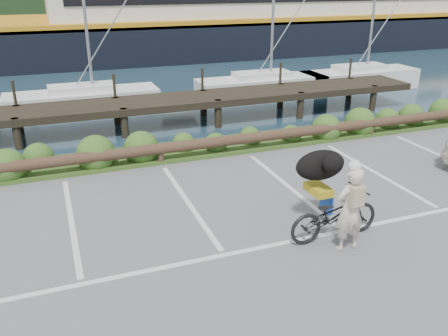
{
  "coord_description": "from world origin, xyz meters",
  "views": [
    {
      "loc": [
        -2.69,
        -7.54,
        4.85
      ],
      "look_at": [
        0.57,
        1.15,
        1.1
      ],
      "focal_mm": 38.0,
      "sensor_mm": 36.0,
      "label": 1
    }
  ],
  "objects": [
    {
      "name": "ground",
      "position": [
        0.0,
        0.0,
        0.0
      ],
      "size": [
        72.0,
        72.0,
        0.0
      ],
      "primitive_type": "plane",
      "color": "#5A5A5D"
    },
    {
      "name": "harbor_backdrop",
      "position": [
        0.4,
        78.42,
        -0.0
      ],
      "size": [
        170.0,
        160.0,
        30.0
      ],
      "color": "#1B3240",
      "rests_on": "ground"
    },
    {
      "name": "vegetation_strip",
      "position": [
        0.0,
        5.3,
        0.05
      ],
      "size": [
        34.0,
        1.6,
        0.1
      ],
      "primitive_type": "cube",
      "color": "#3D5B21",
      "rests_on": "ground"
    },
    {
      "name": "log_rail",
      "position": [
        0.0,
        4.6,
        0.0
      ],
      "size": [
        32.0,
        0.3,
        0.6
      ],
      "primitive_type": null,
      "color": "#443021",
      "rests_on": "ground"
    },
    {
      "name": "bicycle",
      "position": [
        2.25,
        -0.55,
        0.51
      ],
      "size": [
        1.96,
        0.72,
        1.02
      ],
      "primitive_type": "imported",
      "rotation": [
        0.0,
        0.0,
        1.59
      ],
      "color": "black",
      "rests_on": "ground"
    },
    {
      "name": "cyclist",
      "position": [
        2.26,
        -1.0,
        0.84
      ],
      "size": [
        0.62,
        0.42,
        1.69
      ],
      "primitive_type": "imported",
      "rotation": [
        0.0,
        0.0,
        3.16
      ],
      "color": "beige",
      "rests_on": "ground"
    },
    {
      "name": "dog",
      "position": [
        2.24,
        0.07,
        1.33
      ],
      "size": [
        0.55,
        1.09,
        0.62
      ],
      "primitive_type": "ellipsoid",
      "rotation": [
        0.0,
        0.0,
        1.59
      ],
      "color": "black",
      "rests_on": "bicycle"
    }
  ]
}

